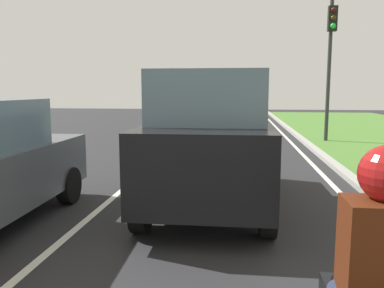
% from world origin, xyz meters
% --- Properties ---
extents(ground_plane, '(60.00, 60.00, 0.00)m').
position_xyz_m(ground_plane, '(0.00, 14.00, 0.00)').
color(ground_plane, '#262628').
extents(lane_line_center, '(0.12, 32.00, 0.01)m').
position_xyz_m(lane_line_center, '(-0.70, 14.00, 0.00)').
color(lane_line_center, silver).
rests_on(lane_line_center, ground).
extents(lane_line_right_edge, '(0.12, 32.00, 0.01)m').
position_xyz_m(lane_line_right_edge, '(3.60, 14.00, 0.00)').
color(lane_line_right_edge, silver).
rests_on(lane_line_right_edge, ground).
extents(curb_right, '(0.24, 48.00, 0.12)m').
position_xyz_m(curb_right, '(4.10, 14.00, 0.06)').
color(curb_right, '#9E9B93').
rests_on(curb_right, ground).
extents(car_suv_ahead, '(2.00, 4.52, 2.28)m').
position_xyz_m(car_suv_ahead, '(1.13, 9.00, 1.17)').
color(car_suv_ahead, black).
rests_on(car_suv_ahead, ground).
extents(rider_person, '(0.50, 0.40, 1.16)m').
position_xyz_m(rider_person, '(2.33, 4.21, 1.19)').
color(rider_person, '#4C1E0C').
rests_on(rider_person, ground).
extents(traffic_light_near_right, '(0.32, 0.50, 5.38)m').
position_xyz_m(traffic_light_near_right, '(4.95, 17.73, 3.59)').
color(traffic_light_near_right, '#2D2D2D').
rests_on(traffic_light_near_right, ground).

